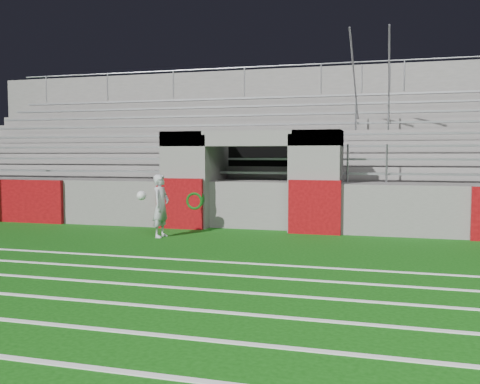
% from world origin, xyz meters
% --- Properties ---
extents(ground, '(90.00, 90.00, 0.00)m').
position_xyz_m(ground, '(0.00, 0.00, 0.00)').
color(ground, '#0E490C').
rests_on(ground, ground).
extents(field_markings, '(28.00, 8.09, 0.01)m').
position_xyz_m(field_markings, '(0.00, -5.00, 0.01)').
color(field_markings, white).
rests_on(field_markings, ground).
extents(stadium_structure, '(26.00, 8.48, 5.42)m').
position_xyz_m(stadium_structure, '(0.00, 7.97, 1.49)').
color(stadium_structure, '#615E5C').
rests_on(stadium_structure, ground).
extents(goalkeeper_with_ball, '(0.66, 0.72, 1.51)m').
position_xyz_m(goalkeeper_with_ball, '(-1.69, 1.46, 0.76)').
color(goalkeeper_with_ball, '#B0B4BA').
rests_on(goalkeeper_with_ball, ground).
extents(hose_coil, '(0.51, 0.14, 0.56)m').
position_xyz_m(hose_coil, '(-1.36, 2.93, 0.79)').
color(hose_coil, '#0D410D').
rests_on(hose_coil, ground).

